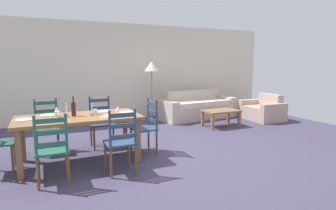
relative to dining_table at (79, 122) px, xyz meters
name	(u,v)px	position (x,y,z in m)	size (l,w,h in m)	color
ground_plane	(168,150)	(1.56, -0.01, -0.67)	(9.60, 9.60, 0.02)	#403A52
wall_far	(120,72)	(1.56, 3.29, 0.69)	(9.60, 0.16, 2.70)	beige
dining_table	(79,122)	(0.00, 0.00, 0.00)	(1.90, 0.96, 0.75)	#8C603C
dining_chair_near_left	(52,149)	(-0.44, -0.75, -0.19)	(0.42, 0.40, 0.96)	#255D4F
dining_chair_near_right	(121,141)	(0.47, -0.76, -0.19)	(0.43, 0.41, 0.96)	navy
dining_chair_far_left	(47,126)	(-0.48, 0.76, -0.19)	(0.44, 0.42, 0.96)	#23584A
dining_chair_far_right	(101,122)	(0.48, 0.72, -0.19)	(0.42, 0.40, 0.96)	navy
dining_chair_head_east	(146,127)	(1.13, -0.03, -0.19)	(0.42, 0.44, 0.96)	#2B4159
dinner_plate_near_left	(49,121)	(-0.45, -0.25, 0.10)	(0.24, 0.24, 0.02)	white
fork_near_left	(37,122)	(-0.60, -0.25, 0.09)	(0.02, 0.17, 0.01)	silver
dinner_plate_near_right	(110,116)	(0.45, -0.25, 0.10)	(0.24, 0.24, 0.02)	white
fork_near_right	(101,117)	(0.30, -0.25, 0.09)	(0.02, 0.17, 0.01)	silver
dinner_plate_far_left	(48,115)	(-0.45, 0.25, 0.10)	(0.24, 0.24, 0.02)	white
fork_far_left	(38,116)	(-0.60, 0.25, 0.09)	(0.02, 0.17, 0.01)	silver
dinner_plate_far_right	(104,111)	(0.45, 0.25, 0.10)	(0.24, 0.24, 0.02)	white
fork_far_right	(95,112)	(0.30, 0.25, 0.09)	(0.02, 0.17, 0.01)	silver
dinner_plate_head_west	(24,120)	(-0.78, 0.00, 0.10)	(0.24, 0.24, 0.02)	white
fork_head_west	(12,121)	(-0.93, 0.00, 0.09)	(0.02, 0.17, 0.01)	silver
dinner_plate_head_east	(126,112)	(0.78, 0.00, 0.10)	(0.24, 0.24, 0.02)	white
fork_head_east	(118,113)	(0.63, 0.00, 0.09)	(0.02, 0.17, 0.01)	silver
wine_bottle	(74,109)	(-0.07, 0.05, 0.20)	(0.07, 0.07, 0.32)	#471919
wine_glass_near_left	(59,112)	(-0.29, -0.13, 0.20)	(0.06, 0.06, 0.16)	white
wine_glass_near_right	(118,108)	(0.59, -0.15, 0.20)	(0.06, 0.06, 0.16)	white
wine_glass_far_left	(57,109)	(-0.32, 0.15, 0.20)	(0.06, 0.06, 0.16)	white
coffee_cup_primary	(95,112)	(0.27, 0.06, 0.13)	(0.07, 0.07, 0.09)	silver
coffee_cup_secondary	(57,114)	(-0.32, 0.08, 0.13)	(0.07, 0.07, 0.09)	silver
candle_tall	(67,113)	(-0.18, 0.02, 0.15)	(0.05, 0.05, 0.22)	#998C66
candle_short	(92,112)	(0.20, -0.04, 0.14)	(0.05, 0.05, 0.20)	#998C66
couch	(197,108)	(3.59, 2.38, -0.37)	(2.36, 1.05, 0.80)	beige
coffee_table	(221,113)	(3.57, 1.17, -0.31)	(0.90, 0.56, 0.42)	#8C603C
armchair_upholstered	(263,111)	(5.21, 1.41, -0.41)	(0.87, 1.21, 0.72)	tan
standing_lamp	(152,70)	(2.25, 2.57, 0.75)	(0.40, 0.40, 1.64)	#332D28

